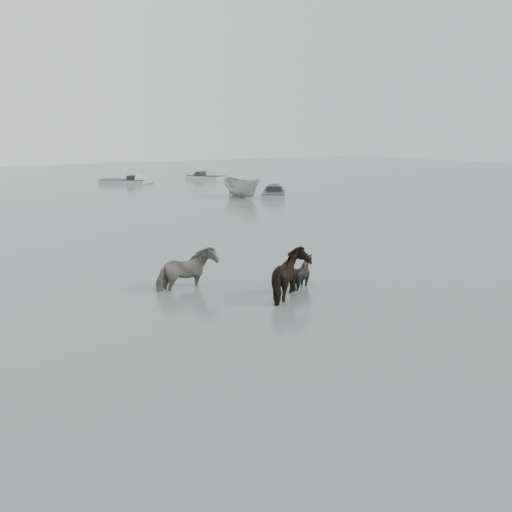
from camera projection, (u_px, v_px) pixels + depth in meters
name	position (u px, v px, depth m)	size (l,w,h in m)	color
ground	(261.00, 287.00, 17.30)	(140.00, 140.00, 0.00)	#54645E
pony_pinto	(186.00, 262.00, 17.10)	(0.86, 1.88, 1.59)	black
pony_dark	(293.00, 268.00, 16.15)	(1.66, 1.42, 1.68)	black
pony_black	(302.00, 266.00, 17.33)	(1.01, 1.13, 1.25)	black
boat_small	(242.00, 186.00, 40.95)	(1.54, 4.09, 1.58)	#A7A7A3
skiff_port	(274.00, 192.00, 40.85)	(4.88, 1.60, 0.75)	gray
skiff_mid	(124.00, 179.00, 51.75)	(5.76, 1.60, 0.75)	#ABADAB
skiff_star	(206.00, 175.00, 56.32)	(5.10, 1.60, 0.75)	beige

